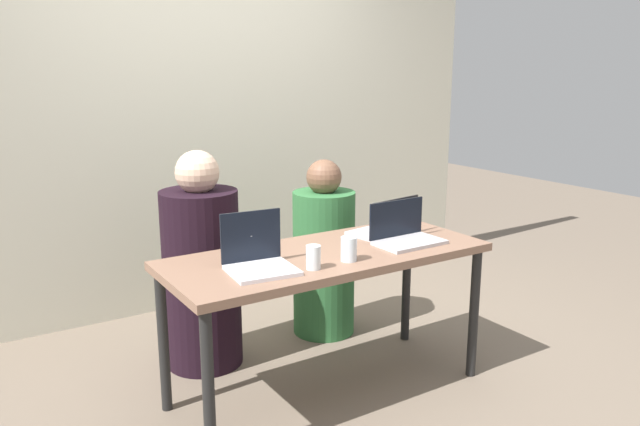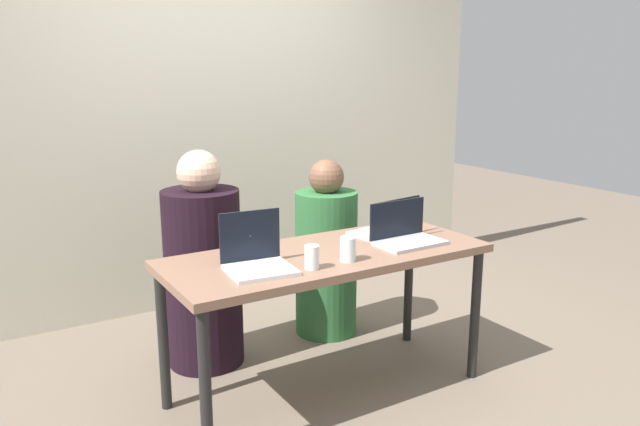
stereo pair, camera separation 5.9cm
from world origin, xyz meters
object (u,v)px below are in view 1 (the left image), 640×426
laptop_back_right (386,226)px  water_glass_left (313,259)px  water_glass_center (349,251)px  laptop_front_left (258,258)px  person_on_right (324,257)px  person_on_left (202,272)px  laptop_front_right (405,234)px

laptop_back_right → water_glass_left: laptop_back_right is taller
water_glass_center → laptop_front_left: bearing=164.8°
laptop_back_right → water_glass_left: size_ratio=3.45×
laptop_front_left → person_on_right: bearing=47.0°
laptop_back_right → water_glass_center: 0.51m
person_on_left → laptop_back_right: person_on_left is taller
person_on_right → laptop_front_left: 1.10m
laptop_front_left → water_glass_left: bearing=-24.9°
laptop_front_left → laptop_front_right: 0.82m
laptop_front_right → water_glass_center: (-0.41, -0.10, 0.00)m
person_on_right → laptop_back_right: (0.04, -0.54, 0.30)m
water_glass_center → laptop_back_right: bearing=32.4°
water_glass_center → water_glass_left: 0.20m
laptop_front_right → person_on_left: bearing=137.6°
person_on_right → laptop_front_right: bearing=77.9°
water_glass_center → person_on_right: bearing=64.4°
person_on_left → water_glass_left: bearing=117.3°
laptop_front_left → laptop_front_right: size_ratio=0.88×
person_on_left → water_glass_left: (0.20, -0.82, 0.26)m
laptop_back_right → water_glass_left: (-0.63, -0.29, 0.00)m
water_glass_center → water_glass_left: (-0.20, -0.01, -0.00)m
person_on_right → laptop_back_right: size_ratio=2.93×
person_on_left → water_glass_center: (0.40, -0.81, 0.26)m
person_on_right → laptop_front_right: person_on_right is taller
person_on_left → water_glass_center: person_on_left is taller
person_on_right → laptop_front_right: size_ratio=3.11×
water_glass_center → water_glass_left: size_ratio=1.05×
water_glass_left → person_on_right: bearing=54.4°
water_glass_center → water_glass_left: water_glass_center is taller
laptop_front_left → person_on_left: bearing=95.1°
person_on_right → water_glass_center: bearing=50.1°
laptop_front_left → laptop_back_right: bearing=16.7°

